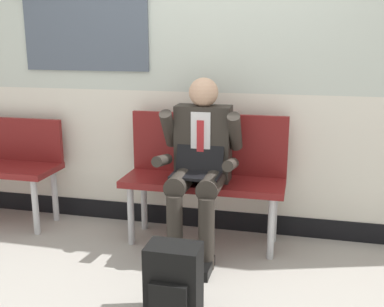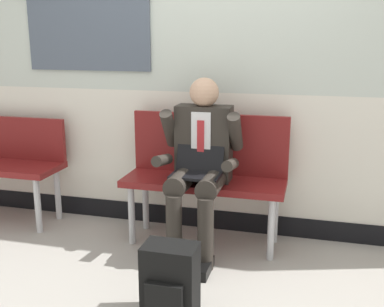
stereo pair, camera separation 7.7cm
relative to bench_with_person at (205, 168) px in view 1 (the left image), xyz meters
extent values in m
plane|color=#9E9991|center=(-0.07, -0.34, -0.57)|extent=(18.00, 18.00, 0.00)
cube|color=silver|center=(-0.07, 0.27, 0.07)|extent=(5.11, 0.12, 0.96)
cube|color=black|center=(-0.07, 0.27, -0.49)|extent=(5.11, 0.14, 0.16)
cube|color=maroon|center=(0.00, -0.08, -0.09)|extent=(1.20, 0.42, 0.05)
cube|color=maroon|center=(0.00, 0.10, 0.17)|extent=(1.20, 0.04, 0.46)
cylinder|color=#B7B7BC|center=(-0.52, -0.23, -0.34)|extent=(0.05, 0.05, 0.46)
cylinder|color=#B7B7BC|center=(-0.52, 0.07, -0.34)|extent=(0.05, 0.05, 0.46)
cylinder|color=#B7B7BC|center=(0.52, -0.23, -0.34)|extent=(0.05, 0.05, 0.46)
cylinder|color=#B7B7BC|center=(0.52, 0.07, -0.34)|extent=(0.05, 0.05, 0.46)
cylinder|color=#B7B7BC|center=(-1.32, -0.23, -0.34)|extent=(0.05, 0.05, 0.46)
cylinder|color=#B7B7BC|center=(-1.32, 0.07, -0.34)|extent=(0.05, 0.05, 0.46)
cylinder|color=#2D2823|center=(-0.11, -0.29, -0.02)|extent=(0.15, 0.40, 0.15)
cylinder|color=#2D2823|center=(-0.11, -0.48, -0.32)|extent=(0.11, 0.11, 0.51)
cube|color=black|center=(-0.11, -0.54, -0.53)|extent=(0.10, 0.26, 0.07)
cylinder|color=#2D2823|center=(0.11, -0.29, -0.02)|extent=(0.15, 0.40, 0.15)
cylinder|color=#2D2823|center=(0.11, -0.48, -0.32)|extent=(0.11, 0.11, 0.51)
cube|color=black|center=(0.11, -0.54, -0.53)|extent=(0.10, 0.26, 0.07)
cube|color=#2D2823|center=(0.00, -0.08, 0.21)|extent=(0.40, 0.18, 0.55)
cube|color=silver|center=(0.00, -0.17, 0.26)|extent=(0.14, 0.01, 0.39)
cube|color=#B22328|center=(0.00, -0.18, 0.23)|extent=(0.05, 0.01, 0.33)
sphere|color=tan|center=(0.00, -0.08, 0.58)|extent=(0.21, 0.21, 0.21)
cylinder|color=#2D2823|center=(-0.24, -0.15, 0.32)|extent=(0.09, 0.25, 0.30)
cylinder|color=#2D2823|center=(-0.24, -0.32, 0.13)|extent=(0.08, 0.27, 0.12)
cylinder|color=#2D2823|center=(0.24, -0.15, 0.32)|extent=(0.09, 0.25, 0.30)
cylinder|color=#2D2823|center=(0.24, -0.32, 0.13)|extent=(0.08, 0.27, 0.12)
cube|color=black|center=(0.00, -0.32, 0.04)|extent=(0.34, 0.22, 0.02)
cube|color=black|center=(0.00, -0.19, 0.15)|extent=(0.34, 0.08, 0.21)
cube|color=black|center=(0.05, -1.06, -0.36)|extent=(0.30, 0.20, 0.43)
cube|color=black|center=(0.05, -1.18, -0.42)|extent=(0.21, 0.04, 0.21)
camera|label=1|loc=(0.69, -3.30, 0.96)|focal=43.54mm
camera|label=2|loc=(0.77, -3.29, 0.96)|focal=43.54mm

